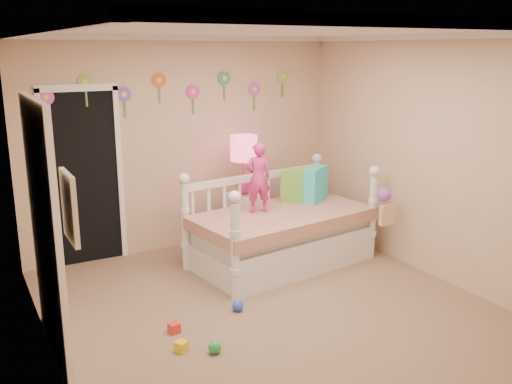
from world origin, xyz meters
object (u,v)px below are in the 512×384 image
table_lamp (244,155)px  daybed (281,217)px  child (258,178)px  nightstand (244,220)px

table_lamp → daybed: bearing=-81.1°
child → nightstand: (0.14, 0.61, -0.69)m
daybed → table_lamp: 0.95m
daybed → nightstand: size_ratio=3.02×
child → nightstand: bearing=-90.6°
child → daybed: bearing=169.1°
daybed → table_lamp: bearing=91.1°
nightstand → table_lamp: (0.00, 0.00, 0.83)m
daybed → table_lamp: (-0.11, 0.72, 0.61)m
daybed → nightstand: daybed is taller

